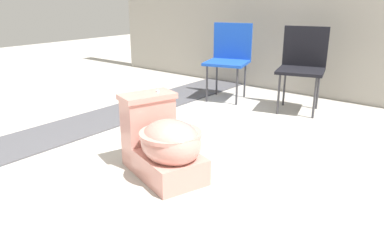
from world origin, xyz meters
The scene contains 5 objects.
ground_plane centered at (0.00, 0.00, 0.00)m, with size 14.00×14.00×0.00m, color #B7B2A8.
gravel_strip centered at (-1.13, 0.50, 0.01)m, with size 0.56×8.00×0.01m, color #4C4C51.
toilet centered at (0.11, -0.03, 0.22)m, with size 0.71×0.55×0.52m.
folding_chair_left centered at (-0.64, 1.89, 0.51)m, with size 0.55×0.55×0.83m.
folding_chair_middle centered at (0.19, 1.96, 0.51)m, with size 0.54×0.54×0.83m.
Camera 1 is at (1.66, -1.67, 1.14)m, focal length 35.00 mm.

